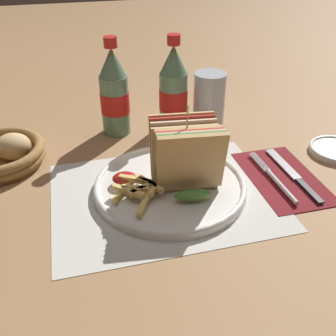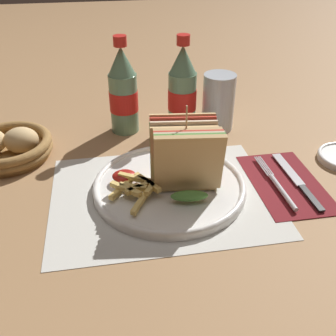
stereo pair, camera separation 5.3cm
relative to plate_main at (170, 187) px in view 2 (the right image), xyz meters
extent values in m
plane|color=#9E754C|center=(0.01, 0.00, -0.01)|extent=(4.00, 4.00, 0.00)
cube|color=silver|center=(-0.02, -0.01, -0.01)|extent=(0.41, 0.32, 0.00)
cylinder|color=white|center=(0.00, 0.00, 0.00)|extent=(0.29, 0.29, 0.01)
torus|color=white|center=(0.00, 0.00, 0.00)|extent=(0.29, 0.29, 0.01)
cube|color=tan|center=(0.03, -0.04, 0.07)|extent=(0.12, 0.05, 0.12)
cube|color=#518E3D|center=(0.03, -0.03, 0.07)|extent=(0.12, 0.05, 0.12)
cube|color=beige|center=(0.03, -0.02, 0.07)|extent=(0.12, 0.05, 0.12)
cube|color=red|center=(0.03, -0.01, 0.07)|extent=(0.12, 0.05, 0.12)
cube|color=tan|center=(0.03, 0.00, 0.06)|extent=(0.12, 0.05, 0.12)
ellipsoid|color=#518E3D|center=(0.02, -0.06, 0.02)|extent=(0.07, 0.03, 0.02)
cube|color=tan|center=(0.02, -0.01, 0.06)|extent=(0.12, 0.05, 0.12)
cube|color=#518E3D|center=(0.03, 0.00, 0.07)|extent=(0.12, 0.05, 0.12)
cube|color=beige|center=(0.03, 0.01, 0.07)|extent=(0.12, 0.05, 0.12)
cube|color=red|center=(0.03, 0.02, 0.07)|extent=(0.12, 0.05, 0.12)
cube|color=tan|center=(0.03, 0.03, 0.07)|extent=(0.12, 0.05, 0.12)
ellipsoid|color=#518E3D|center=(0.02, -0.01, 0.02)|extent=(0.07, 0.03, 0.02)
cylinder|color=tan|center=(0.03, -0.01, 0.09)|extent=(0.00, 0.00, 0.16)
cube|color=#E5C166|center=(-0.09, -0.01, 0.01)|extent=(0.05, 0.06, 0.01)
cube|color=#E5C166|center=(-0.06, -0.06, 0.01)|extent=(0.04, 0.06, 0.01)
cube|color=#E5C166|center=(-0.05, 0.00, 0.01)|extent=(0.04, 0.04, 0.01)
cube|color=#E5C166|center=(-0.08, -0.03, 0.02)|extent=(0.05, 0.05, 0.01)
cube|color=#E5C166|center=(-0.05, -0.02, 0.02)|extent=(0.07, 0.04, 0.01)
cube|color=#E5C166|center=(-0.04, -0.03, 0.02)|extent=(0.03, 0.05, 0.01)
cube|color=#E5C166|center=(-0.07, -0.02, 0.02)|extent=(0.05, 0.03, 0.01)
cube|color=#E5C166|center=(-0.04, -0.01, 0.02)|extent=(0.04, 0.06, 0.01)
cube|color=#E5C166|center=(-0.06, 0.00, 0.02)|extent=(0.07, 0.05, 0.01)
ellipsoid|color=maroon|center=(-0.08, 0.03, 0.02)|extent=(0.05, 0.04, 0.02)
cube|color=maroon|center=(0.23, -0.01, -0.01)|extent=(0.13, 0.22, 0.00)
cylinder|color=silver|center=(0.21, -0.05, 0.00)|extent=(0.01, 0.11, 0.01)
cylinder|color=silver|center=(0.20, 0.04, 0.00)|extent=(0.00, 0.07, 0.00)
cylinder|color=silver|center=(0.20, 0.04, 0.00)|extent=(0.00, 0.07, 0.00)
cylinder|color=silver|center=(0.21, 0.04, 0.00)|extent=(0.00, 0.07, 0.00)
cylinder|color=silver|center=(0.21, 0.04, 0.00)|extent=(0.00, 0.07, 0.00)
cube|color=black|center=(0.25, -0.07, 0.00)|extent=(0.01, 0.08, 0.00)
cube|color=silver|center=(0.25, 0.03, 0.00)|extent=(0.02, 0.12, 0.00)
cylinder|color=slate|center=(-0.06, 0.27, 0.06)|extent=(0.07, 0.07, 0.14)
cylinder|color=red|center=(-0.06, 0.27, 0.07)|extent=(0.07, 0.07, 0.05)
cone|color=slate|center=(-0.06, 0.27, 0.16)|extent=(0.06, 0.06, 0.06)
cylinder|color=red|center=(-0.06, 0.27, 0.20)|extent=(0.03, 0.03, 0.02)
cylinder|color=slate|center=(0.07, 0.25, 0.06)|extent=(0.07, 0.07, 0.14)
cylinder|color=red|center=(0.07, 0.25, 0.07)|extent=(0.07, 0.07, 0.05)
cone|color=slate|center=(0.07, 0.25, 0.16)|extent=(0.06, 0.06, 0.06)
cylinder|color=red|center=(0.07, 0.25, 0.20)|extent=(0.03, 0.03, 0.02)
cylinder|color=silver|center=(0.16, 0.24, 0.06)|extent=(0.08, 0.08, 0.14)
cylinder|color=olive|center=(-0.32, 0.19, 0.00)|extent=(0.18, 0.18, 0.01)
torus|color=olive|center=(-0.32, 0.19, 0.01)|extent=(0.19, 0.19, 0.02)
torus|color=olive|center=(-0.32, 0.19, 0.02)|extent=(0.19, 0.19, 0.02)
ellipsoid|color=tan|center=(-0.29, 0.18, 0.03)|extent=(0.07, 0.06, 0.05)
camera|label=1|loc=(-0.16, -0.58, 0.43)|focal=42.00mm
camera|label=2|loc=(-0.10, -0.60, 0.43)|focal=42.00mm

